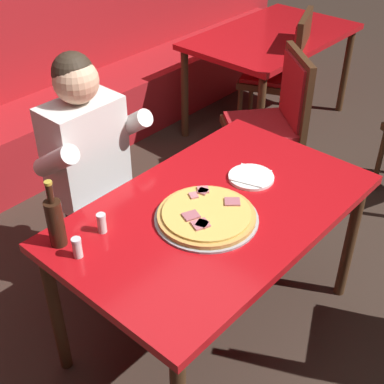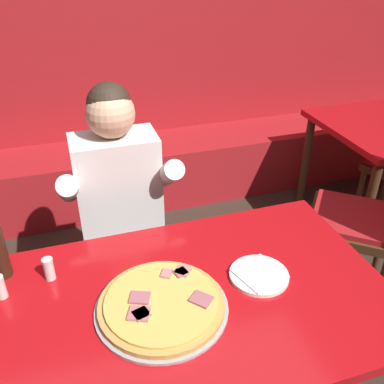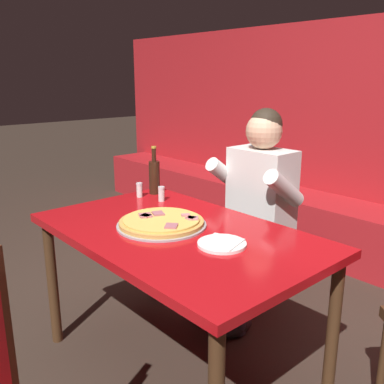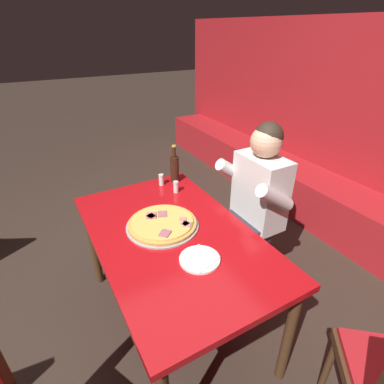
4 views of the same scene
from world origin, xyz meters
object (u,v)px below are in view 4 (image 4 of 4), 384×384
(pizza, at_px, (162,224))
(plate_white_paper, at_px, (200,259))
(shaker_red_pepper_flakes, at_px, (176,187))
(beer_bottle, at_px, (175,168))
(diner_seated_blue_shirt, at_px, (250,203))
(shaker_oregano, at_px, (161,180))
(main_dining_table, at_px, (173,244))

(pizza, xyz_separation_m, plate_white_paper, (0.36, 0.04, -0.01))
(shaker_red_pepper_flakes, bearing_deg, beer_bottle, 155.99)
(diner_seated_blue_shirt, bearing_deg, pizza, -88.81)
(shaker_red_pepper_flakes, bearing_deg, shaker_oregano, -164.45)
(shaker_oregano, relative_size, diner_seated_blue_shirt, 0.07)
(plate_white_paper, distance_m, beer_bottle, 0.91)
(plate_white_paper, relative_size, beer_bottle, 0.72)
(main_dining_table, distance_m, beer_bottle, 0.69)
(main_dining_table, relative_size, pizza, 3.22)
(shaker_red_pepper_flakes, bearing_deg, pizza, -37.56)
(shaker_red_pepper_flakes, height_order, diner_seated_blue_shirt, diner_seated_blue_shirt)
(pizza, relative_size, diner_seated_blue_shirt, 0.34)
(main_dining_table, relative_size, diner_seated_blue_shirt, 1.09)
(beer_bottle, relative_size, shaker_red_pepper_flakes, 3.40)
(plate_white_paper, distance_m, shaker_red_pepper_flakes, 0.73)
(beer_bottle, xyz_separation_m, diner_seated_blue_shirt, (0.48, 0.35, -0.16))
(diner_seated_blue_shirt, bearing_deg, shaker_red_pepper_flakes, -127.66)
(pizza, height_order, diner_seated_blue_shirt, diner_seated_blue_shirt)
(shaker_oregano, bearing_deg, beer_bottle, 91.47)
(main_dining_table, bearing_deg, plate_white_paper, 4.20)
(beer_bottle, bearing_deg, shaker_red_pepper_flakes, -24.01)
(main_dining_table, distance_m, diner_seated_blue_shirt, 0.66)
(main_dining_table, bearing_deg, shaker_oregano, 161.59)
(main_dining_table, xyz_separation_m, shaker_oregano, (-0.58, 0.19, 0.12))
(main_dining_table, height_order, beer_bottle, beer_bottle)
(pizza, height_order, beer_bottle, beer_bottle)
(beer_bottle, relative_size, shaker_oregano, 3.40)
(plate_white_paper, relative_size, shaker_oregano, 2.44)
(pizza, bearing_deg, plate_white_paper, 6.49)
(main_dining_table, relative_size, beer_bottle, 4.75)
(shaker_oregano, bearing_deg, diner_seated_blue_shirt, 43.92)
(pizza, bearing_deg, main_dining_table, 13.37)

